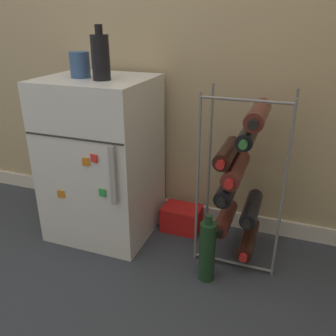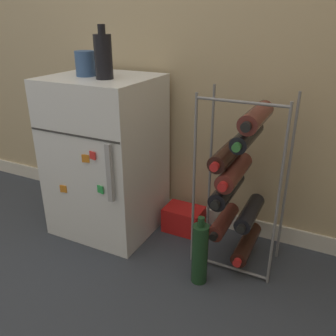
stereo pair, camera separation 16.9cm
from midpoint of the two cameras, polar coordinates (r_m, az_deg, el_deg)
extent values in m
plane|color=#333842|center=(1.56, 0.65, -20.09)|extent=(14.00, 14.00, 0.00)
cube|color=silver|center=(2.02, 8.74, -7.64)|extent=(6.68, 0.01, 0.09)
cube|color=silver|center=(1.84, -7.30, 1.81)|extent=(0.50, 0.46, 0.81)
cube|color=#2D2D2D|center=(1.61, -12.12, 5.11)|extent=(0.49, 0.00, 0.01)
cube|color=#9E9EA3|center=(1.54, -6.26, -0.94)|extent=(0.02, 0.02, 0.27)
cube|color=orange|center=(1.77, -13.85, -3.34)|extent=(0.04, 0.01, 0.04)
cube|color=red|center=(1.58, -9.04, 1.93)|extent=(0.04, 0.01, 0.04)
cube|color=orange|center=(1.61, -10.17, 1.44)|extent=(0.04, 0.02, 0.04)
cube|color=green|center=(1.63, -7.90, -3.51)|extent=(0.04, 0.01, 0.04)
cylinder|color=slate|center=(1.55, 7.29, -2.69)|extent=(0.01, 0.01, 0.80)
cylinder|color=slate|center=(1.49, 20.40, -5.22)|extent=(0.01, 0.01, 0.80)
cylinder|color=slate|center=(1.73, 9.59, -0.02)|extent=(0.01, 0.01, 0.80)
cylinder|color=slate|center=(1.68, 21.32, -2.17)|extent=(0.01, 0.01, 0.80)
cylinder|color=slate|center=(1.71, 12.48, -15.31)|extent=(0.36, 0.01, 0.01)
cylinder|color=slate|center=(1.39, 15.19, 10.14)|extent=(0.36, 0.01, 0.01)
cylinder|color=black|center=(1.74, 15.30, -11.72)|extent=(0.07, 0.28, 0.07)
cylinder|color=red|center=(1.62, 14.09, -14.60)|extent=(0.03, 0.02, 0.03)
cylinder|color=#56231E|center=(1.71, 11.76, -8.45)|extent=(0.07, 0.25, 0.07)
cylinder|color=black|center=(1.60, 10.39, -10.85)|extent=(0.03, 0.02, 0.03)
cylinder|color=black|center=(1.66, 15.89, -7.03)|extent=(0.07, 0.26, 0.07)
cylinder|color=black|center=(1.54, 14.79, -9.49)|extent=(0.03, 0.02, 0.03)
cylinder|color=black|center=(1.63, 12.43, -3.46)|extent=(0.08, 0.29, 0.08)
cylinder|color=black|center=(1.50, 10.85, -5.92)|extent=(0.04, 0.02, 0.04)
cylinder|color=#56231E|center=(1.59, 13.62, -0.71)|extent=(0.08, 0.30, 0.08)
cylinder|color=red|center=(1.45, 12.10, -3.02)|extent=(0.04, 0.02, 0.04)
cylinder|color=black|center=(1.57, 12.32, 1.97)|extent=(0.08, 0.27, 0.08)
cylinder|color=red|center=(1.44, 10.82, 0.12)|extent=(0.04, 0.02, 0.04)
cylinder|color=black|center=(1.52, 15.75, 4.91)|extent=(0.07, 0.28, 0.07)
cylinder|color=#2D7033|center=(1.38, 14.43, 3.17)|extent=(0.03, 0.02, 0.03)
cylinder|color=#56231E|center=(1.50, 17.21, 7.80)|extent=(0.08, 0.29, 0.08)
cylinder|color=black|center=(1.35, 15.98, 6.30)|extent=(0.04, 0.02, 0.04)
cube|color=red|center=(1.93, 5.05, -8.22)|extent=(0.20, 0.14, 0.13)
cylinder|color=#335184|center=(1.75, -10.38, 16.13)|extent=(0.09, 0.09, 0.11)
cylinder|color=black|center=(1.65, -7.34, 17.24)|extent=(0.08, 0.08, 0.19)
cylinder|color=black|center=(1.64, -7.55, 21.23)|extent=(0.03, 0.03, 0.04)
cylinder|color=#19381E|center=(1.57, 8.31, -13.59)|extent=(0.07, 0.07, 0.28)
cylinder|color=#19381E|center=(1.48, 8.66, -8.63)|extent=(0.03, 0.03, 0.04)
camera|label=1|loc=(0.08, -87.14, 1.22)|focal=38.00mm
camera|label=2|loc=(0.08, 92.86, -1.22)|focal=38.00mm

